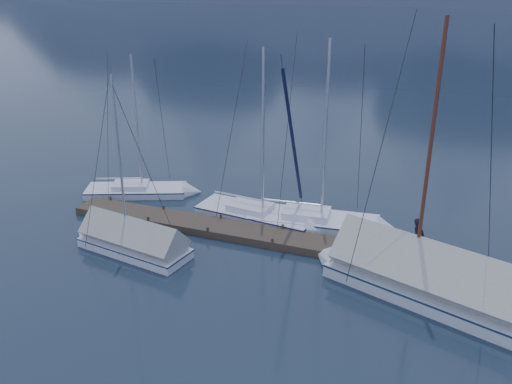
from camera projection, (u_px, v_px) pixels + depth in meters
The scene contains 9 objects.
ground at pixel (239, 259), 22.03m from camera, with size 1000.00×1000.00×0.00m, color black.
dock at pixel (256, 236), 23.72m from camera, with size 18.00×1.50×0.54m.
mooring_posts at pixel (245, 229), 23.79m from camera, with size 15.12×1.52×0.35m.
sailboat_open_left at pixel (151, 192), 28.41m from camera, with size 6.18×3.84×7.93m.
sailboat_open_mid at pixel (272, 219), 25.22m from camera, with size 6.77×2.85×8.74m.
sailboat_open_right at pixel (332, 224), 24.71m from camera, with size 7.14×2.99×9.22m.
sailboat_covered_near at pixel (409, 276), 19.81m from camera, with size 8.63×5.01×10.74m.
sailboat_covered_far at pixel (126, 241), 22.68m from camera, with size 5.95×2.72×8.06m.
person at pixel (418, 240), 20.92m from camera, with size 0.66×0.43×1.80m, color black.
Camera 1 is at (7.56, -17.81, 10.91)m, focal length 38.00 mm.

